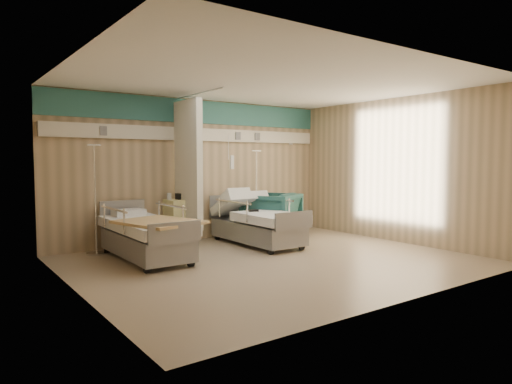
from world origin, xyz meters
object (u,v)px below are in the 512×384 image
at_px(visitor_armchair, 271,215).
at_px(iv_stand_left, 96,232).
at_px(bedside_cabinet, 180,222).
at_px(bed_left, 146,240).
at_px(iv_stand_right, 256,218).
at_px(bed_right, 257,228).

relative_size(visitor_armchair, iv_stand_left, 0.55).
xyz_separation_m(bedside_cabinet, visitor_armchair, (1.80, -0.49, 0.04)).
height_order(bed_left, iv_stand_left, iv_stand_left).
relative_size(bedside_cabinet, iv_stand_right, 0.47).
relative_size(bed_right, visitor_armchair, 2.10).
xyz_separation_m(visitor_armchair, iv_stand_right, (-0.08, 0.42, -0.10)).
height_order(bed_left, iv_stand_right, iv_stand_right).
relative_size(bedside_cabinet, visitor_armchair, 0.83).
bearing_deg(bed_right, bedside_cabinet, 141.95).
relative_size(visitor_armchair, iv_stand_right, 0.57).
height_order(iv_stand_right, iv_stand_left, iv_stand_left).
bearing_deg(iv_stand_left, bed_right, -17.62).
bearing_deg(iv_stand_right, bed_left, -163.40).
height_order(bed_right, bedside_cabinet, bedside_cabinet).
bearing_deg(bedside_cabinet, bed_right, -38.05).
bearing_deg(bed_left, iv_stand_right, 16.60).
height_order(bed_right, bed_left, same).
xyz_separation_m(bedside_cabinet, iv_stand_right, (1.72, -0.07, -0.06)).
xyz_separation_m(bed_right, visitor_armchair, (0.65, 0.41, 0.15)).
bearing_deg(iv_stand_right, visitor_armchair, -79.84).
bearing_deg(visitor_armchair, bedside_cabinet, -43.57).
bearing_deg(bed_right, bed_left, 180.00).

